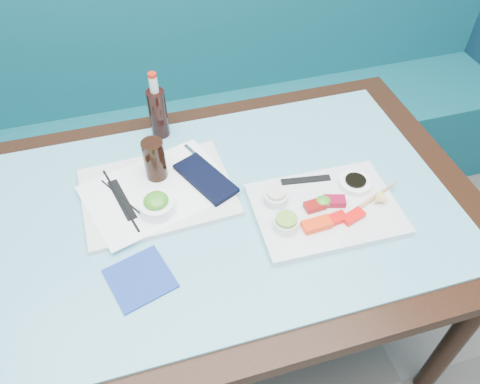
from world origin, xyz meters
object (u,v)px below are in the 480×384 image
object	(u,v)px
serving_tray	(157,192)
cola_glass	(155,160)
seaweed_bowl	(157,207)
cola_bottle_body	(158,114)
sashimi_plate	(325,209)
blue_napkin	(140,278)
dining_table	(223,228)
booth_bench	(177,127)

from	to	relation	value
serving_tray	cola_glass	size ratio (longest dim) A/B	3.27
seaweed_bowl	cola_bottle_body	bearing A→B (deg)	79.15
serving_tray	cola_bottle_body	bearing A→B (deg)	75.73
sashimi_plate	cola_glass	xyz separation A→B (m)	(-0.40, 0.24, 0.07)
sashimi_plate	blue_napkin	xyz separation A→B (m)	(-0.50, -0.07, -0.01)
seaweed_bowl	cola_glass	distance (m)	0.14
seaweed_bowl	cola_glass	bearing A→B (deg)	81.25
sashimi_plate	seaweed_bowl	bearing A→B (deg)	166.85
dining_table	seaweed_bowl	world-z (taller)	seaweed_bowl
seaweed_bowl	blue_napkin	distance (m)	0.20
cola_glass	serving_tray	bearing A→B (deg)	-100.30
booth_bench	blue_napkin	world-z (taller)	booth_bench
dining_table	seaweed_bowl	bearing A→B (deg)	173.93
sashimi_plate	blue_napkin	bearing A→B (deg)	-170.29
serving_tray	booth_bench	bearing A→B (deg)	75.62
booth_bench	blue_napkin	xyz separation A→B (m)	(-0.24, -1.00, 0.39)
cola_glass	dining_table	bearing A→B (deg)	-45.02
blue_napkin	seaweed_bowl	bearing A→B (deg)	68.03
serving_tray	cola_bottle_body	xyz separation A→B (m)	(0.05, 0.25, 0.07)
sashimi_plate	blue_napkin	size ratio (longest dim) A/B	2.71
serving_tray	blue_napkin	distance (m)	0.27
seaweed_bowl	cola_glass	world-z (taller)	cola_glass
cola_bottle_body	sashimi_plate	bearing A→B (deg)	-50.35
cola_bottle_body	blue_napkin	world-z (taller)	cola_bottle_body
booth_bench	cola_bottle_body	bearing A→B (deg)	-101.98
booth_bench	dining_table	xyz separation A→B (m)	(0.00, -0.84, 0.29)
dining_table	booth_bench	bearing A→B (deg)	90.00
sashimi_plate	cola_glass	world-z (taller)	cola_glass
dining_table	cola_bottle_body	distance (m)	0.40
sashimi_plate	cola_bottle_body	size ratio (longest dim) A/B	2.39
sashimi_plate	blue_napkin	distance (m)	0.50
sashimi_plate	seaweed_bowl	world-z (taller)	seaweed_bowl
dining_table	serving_tray	distance (m)	0.21
serving_tray	cola_bottle_body	size ratio (longest dim) A/B	2.55
dining_table	cola_bottle_body	bearing A→B (deg)	107.10
cola_glass	booth_bench	bearing A→B (deg)	77.94
serving_tray	cola_bottle_body	distance (m)	0.26
cola_glass	blue_napkin	world-z (taller)	cola_glass
dining_table	cola_glass	xyz separation A→B (m)	(-0.15, 0.15, 0.17)
cola_bottle_body	dining_table	bearing A→B (deg)	-72.90
sashimi_plate	cola_glass	size ratio (longest dim) A/B	3.06
seaweed_bowl	dining_table	bearing A→B (deg)	-6.07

